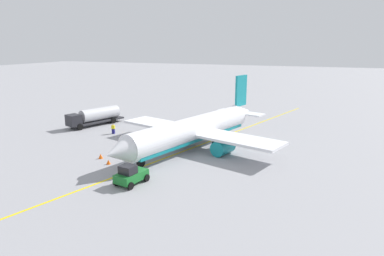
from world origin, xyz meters
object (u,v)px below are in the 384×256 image
object	(u,v)px
fuel_tanker	(95,116)
refueling_worker	(113,129)
airplane	(194,130)
pushback_tug	(131,175)
safety_cone_wingtip	(101,156)
safety_cone_nose	(108,162)

from	to	relation	value
fuel_tanker	refueling_worker	xyz separation A→B (m)	(4.09, 6.70, -0.91)
airplane	pushback_tug	distance (m)	15.18
airplane	refueling_worker	bearing A→B (deg)	-98.20
pushback_tug	safety_cone_wingtip	world-z (taller)	pushback_tug
airplane	safety_cone_nose	bearing A→B (deg)	-34.41
safety_cone_nose	safety_cone_wingtip	world-z (taller)	safety_cone_wingtip
airplane	pushback_tug	size ratio (longest dim) A/B	8.02
refueling_worker	safety_cone_wingtip	xyz separation A→B (m)	(11.50, 5.87, -0.50)
safety_cone_nose	safety_cone_wingtip	distance (m)	2.68
airplane	pushback_tug	world-z (taller)	airplane
safety_cone_nose	fuel_tanker	bearing A→B (deg)	-139.00
pushback_tug	refueling_worker	xyz separation A→B (m)	(-17.26, -14.04, -0.19)
fuel_tanker	safety_cone_nose	size ratio (longest dim) A/B	18.50
fuel_tanker	pushback_tug	xyz separation A→B (m)	(21.35, 20.74, -0.72)
pushback_tug	safety_cone_nose	bearing A→B (deg)	-126.00
refueling_worker	safety_cone_nose	distance (m)	15.30
airplane	safety_cone_wingtip	distance (m)	13.54
airplane	fuel_tanker	distance (m)	23.07
airplane	refueling_worker	world-z (taller)	airplane
airplane	safety_cone_wingtip	world-z (taller)	airplane
fuel_tanker	safety_cone_wingtip	size ratio (longest dim) A/B	17.32
airplane	safety_cone_nose	xyz separation A→B (m)	(10.73, -7.35, -2.30)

